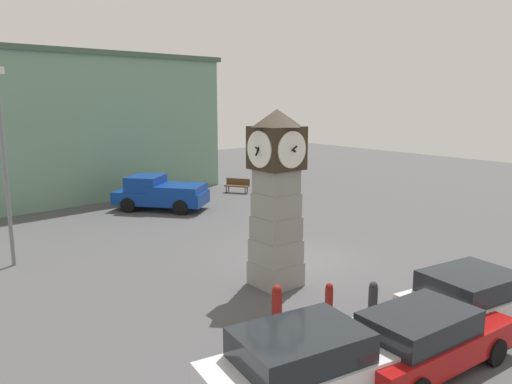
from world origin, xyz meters
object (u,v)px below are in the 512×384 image
Objects in this scene: bench at (237,185)px; street_lamp_near_road at (4,155)px; bollard_far_row at (373,299)px; bollard_near_tower at (277,304)px; bollard_mid_row at (329,301)px; car_by_building at (475,297)px; pickup_truck at (160,193)px; car_navy_sedan at (310,364)px; clock_tower at (276,197)px; pedestrian_near_bench at (259,174)px; car_near_tower at (425,338)px.

street_lamp_near_road is at bearing -157.44° from bench.
bollard_far_row reaches higher than bench.
bollard_near_tower reaches higher than bench.
car_by_building is at bearing -43.21° from bollard_mid_row.
bollard_mid_row is 15.51m from pickup_truck.
bench is 16.47m from street_lamp_near_road.
car_navy_sedan is at bearing -109.16° from pickup_truck.
pedestrian_near_bench is (10.70, 13.92, -1.94)m from clock_tower.
car_by_building is 20.24m from bench.
pickup_truck reaches higher than bollard_far_row.
bench is (8.17, 17.22, -0.00)m from bollard_far_row.
bollard_near_tower is at bearing 105.36° from car_near_tower.
pedestrian_near_bench is (2.04, 0.26, 0.48)m from bench.
clock_tower is 12.73m from pickup_truck.
bollard_mid_row is at bearing -101.11° from clock_tower.
pickup_truck is 6.37m from bench.
bollard_far_row is 0.22× the size of car_navy_sedan.
bench is 2.12m from pedestrian_near_bench.
car_navy_sedan is 2.75× the size of pedestrian_near_bench.
street_lamp_near_road reaches higher than car_navy_sedan.
bollard_mid_row is at bearing 37.19° from car_navy_sedan.
clock_tower reaches higher than pedestrian_near_bench.
car_navy_sedan is at bearing -120.58° from bollard_near_tower.
pickup_truck is at bearing 89.49° from car_by_building.
car_by_building is 0.88× the size of pickup_truck.
car_navy_sedan reaches higher than bollard_far_row.
bollard_near_tower is at bearing 59.42° from car_navy_sedan.
clock_tower is at bearing 112.29° from car_by_building.
pickup_truck reaches higher than car_navy_sedan.
pickup_truck is at bearing 83.01° from bollard_far_row.
car_by_building reaches higher than bollard_near_tower.
pickup_truck reaches higher than pedestrian_near_bench.
pedestrian_near_bench is at bearing 56.16° from bollard_mid_row.
bollard_near_tower is 2.73m from bollard_far_row.
clock_tower is at bearing 82.32° from car_near_tower.
street_lamp_near_road is at bearing 111.80° from car_near_tower.
car_near_tower is (-0.24, -3.13, 0.21)m from bollard_mid_row.
clock_tower reaches higher than car_by_building.
pickup_truck is at bearing 70.84° from car_navy_sedan.
clock_tower is 6.39m from car_by_building.
car_by_building is at bearing 8.56° from car_near_tower.
car_by_building is (2.28, -5.55, -2.18)m from clock_tower.
bollard_mid_row reaches higher than bench.
bollard_far_row is at bearing -32.95° from bollard_mid_row.
car_near_tower is (2.86, -0.78, -0.06)m from car_navy_sedan.
bollard_mid_row is 0.20× the size of pickup_truck.
pickup_truck is 3.15× the size of bench.
pedestrian_near_bench is (11.26, 16.80, 0.48)m from bollard_mid_row.
pedestrian_near_bench reaches higher than car_by_building.
bollard_mid_row is (1.30, -0.70, -0.02)m from bollard_near_tower.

